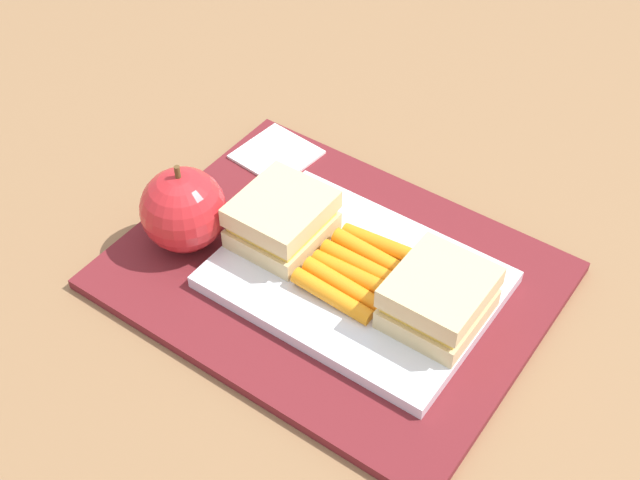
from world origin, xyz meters
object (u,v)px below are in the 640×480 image
(sandwich_half_left, at_px, (439,298))
(apple, at_px, (183,210))
(sandwich_half_right, at_px, (282,219))
(carrot_sticks_bundle, at_px, (357,269))
(food_tray, at_px, (356,279))
(paper_napkin, at_px, (277,154))

(sandwich_half_left, bearing_deg, apple, 10.64)
(sandwich_half_right, bearing_deg, sandwich_half_left, 180.00)
(sandwich_half_left, relative_size, carrot_sticks_bundle, 0.92)
(sandwich_half_left, height_order, carrot_sticks_bundle, sandwich_half_left)
(food_tray, height_order, sandwich_half_left, sandwich_half_left)
(food_tray, xyz_separation_m, sandwich_half_right, (0.08, 0.00, 0.03))
(sandwich_half_right, xyz_separation_m, carrot_sticks_bundle, (-0.08, 0.00, -0.02))
(carrot_sticks_bundle, distance_m, apple, 0.16)
(sandwich_half_right, bearing_deg, carrot_sticks_bundle, 179.99)
(food_tray, height_order, paper_napkin, food_tray)
(food_tray, distance_m, carrot_sticks_bundle, 0.01)
(sandwich_half_right, height_order, paper_napkin, sandwich_half_right)
(sandwich_half_left, xyz_separation_m, carrot_sticks_bundle, (0.08, 0.00, -0.02))
(apple, bearing_deg, sandwich_half_left, -169.36)
(carrot_sticks_bundle, bearing_deg, apple, 15.79)
(food_tray, bearing_deg, sandwich_half_right, 0.00)
(sandwich_half_left, distance_m, apple, 0.23)
(paper_napkin, bearing_deg, sandwich_half_right, 129.97)
(sandwich_half_left, relative_size, sandwich_half_right, 1.00)
(sandwich_half_left, bearing_deg, food_tray, 0.00)
(food_tray, relative_size, sandwich_half_right, 2.88)
(sandwich_half_right, height_order, carrot_sticks_bundle, sandwich_half_right)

